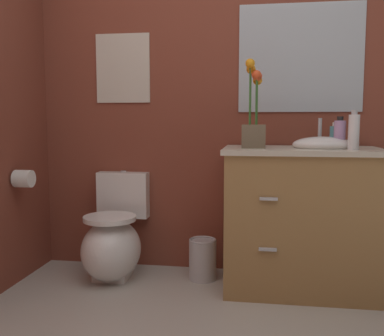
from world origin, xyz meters
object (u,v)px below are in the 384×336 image
object	(u,v)px
trash_bin	(203,259)
wall_poster	(123,68)
wall_mirror	(300,58)
toilet	(114,241)
lotion_bottle	(340,134)
hand_wash_bottle	(354,132)
soap_bottle	(335,136)
vanity_cabinet	(301,218)
toilet_paper_roll	(24,179)
flower_vase	(254,121)

from	to	relation	value
trash_bin	wall_poster	distance (m)	1.42
wall_poster	wall_mirror	xyz separation A→B (m)	(1.21, 0.00, 0.05)
trash_bin	toilet	bearing A→B (deg)	-175.34
lotion_bottle	wall_mirror	bearing A→B (deg)	123.29
toilet	hand_wash_bottle	xyz separation A→B (m)	(1.47, -0.15, 0.74)
lotion_bottle	wall_poster	bearing A→B (deg)	167.28
hand_wash_bottle	wall_mirror	xyz separation A→B (m)	(-0.27, 0.42, 0.47)
soap_bottle	wall_poster	xyz separation A→B (m)	(-1.41, 0.20, 0.46)
trash_bin	lotion_bottle	bearing A→B (deg)	-6.93
vanity_cabinet	hand_wash_bottle	distance (m)	0.61
lotion_bottle	toilet_paper_roll	xyz separation A→B (m)	(-1.93, -0.14, -0.29)
toilet	wall_mirror	size ratio (longest dim) A/B	0.86
hand_wash_bottle	wall_poster	size ratio (longest dim) A/B	0.47
flower_vase	soap_bottle	xyz separation A→B (m)	(0.50, 0.13, -0.10)
soap_bottle	wall_mirror	world-z (taller)	wall_mirror
toilet	hand_wash_bottle	distance (m)	1.66
lotion_bottle	flower_vase	bearing A→B (deg)	-178.67
vanity_cabinet	lotion_bottle	xyz separation A→B (m)	(0.21, -0.03, 0.51)
vanity_cabinet	lotion_bottle	world-z (taller)	lotion_bottle
toilet	trash_bin	world-z (taller)	toilet
vanity_cabinet	wall_mirror	bearing A→B (deg)	90.52
lotion_bottle	soap_bottle	bearing A→B (deg)	92.50
vanity_cabinet	wall_mirror	size ratio (longest dim) A/B	1.32
toilet	wall_mirror	xyz separation A→B (m)	(1.21, 0.27, 1.21)
hand_wash_bottle	trash_bin	bearing A→B (deg)	167.15
wall_poster	soap_bottle	bearing A→B (deg)	-8.16
flower_vase	soap_bottle	size ratio (longest dim) A/B	3.42
vanity_cabinet	soap_bottle	distance (m)	0.54
wall_poster	wall_mirror	world-z (taller)	wall_mirror
toilet	trash_bin	size ratio (longest dim) A/B	2.54
lotion_bottle	wall_mirror	world-z (taller)	wall_mirror
lotion_bottle	toilet_paper_roll	distance (m)	1.95
lotion_bottle	wall_poster	xyz separation A→B (m)	(-1.41, 0.32, 0.44)
wall_poster	toilet_paper_roll	xyz separation A→B (m)	(-0.51, -0.46, -0.72)
toilet	toilet_paper_roll	world-z (taller)	toilet_paper_roll
trash_bin	toilet_paper_roll	xyz separation A→B (m)	(-1.10, -0.24, 0.54)
vanity_cabinet	wall_poster	distance (m)	1.57
flower_vase	trash_bin	distance (m)	0.97
flower_vase	wall_poster	size ratio (longest dim) A/B	1.11
trash_bin	vanity_cabinet	bearing A→B (deg)	-6.92
lotion_bottle	wall_mirror	xyz separation A→B (m)	(-0.21, 0.32, 0.48)
toilet	toilet_paper_roll	xyz separation A→B (m)	(-0.51, -0.20, 0.44)
lotion_bottle	wall_poster	world-z (taller)	wall_poster
flower_vase	wall_mirror	distance (m)	0.60
wall_mirror	toilet_paper_roll	world-z (taller)	wall_mirror
toilet	wall_poster	xyz separation A→B (m)	(-0.00, 0.27, 1.16)
hand_wash_bottle	wall_mirror	distance (m)	0.68
vanity_cabinet	flower_vase	size ratio (longest dim) A/B	2.01
wall_poster	hand_wash_bottle	bearing A→B (deg)	-15.92
flower_vase	wall_mirror	bearing A→B (deg)	48.68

